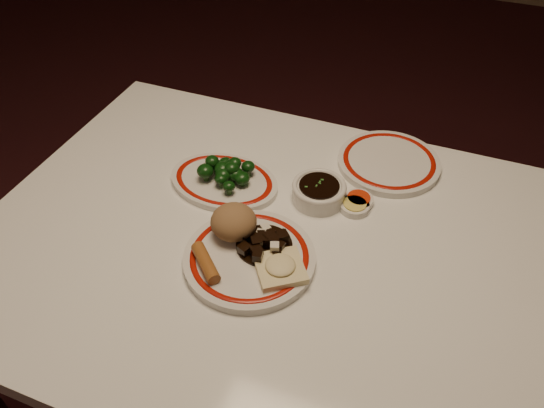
{
  "coord_description": "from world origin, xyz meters",
  "views": [
    {
      "loc": [
        0.27,
        -0.69,
        1.54
      ],
      "look_at": [
        -0.02,
        0.05,
        0.8
      ],
      "focal_mm": 35.0,
      "sensor_mm": 36.0,
      "label": 1
    }
  ],
  "objects_px": {
    "dining_table": "(271,270)",
    "broccoli_pile": "(226,170)",
    "rice_mound": "(234,222)",
    "fried_wonton": "(280,267)",
    "stirfry_heap": "(264,242)",
    "spring_roll": "(206,263)",
    "main_plate": "(250,258)",
    "broccoli_plate": "(224,181)",
    "soy_bowl": "(319,192)"
  },
  "relations": [
    {
      "from": "rice_mound",
      "to": "broccoli_pile",
      "type": "xyz_separation_m",
      "value": [
        -0.09,
        0.15,
        -0.01
      ]
    },
    {
      "from": "main_plate",
      "to": "spring_roll",
      "type": "xyz_separation_m",
      "value": [
        -0.06,
        -0.06,
        0.02
      ]
    },
    {
      "from": "fried_wonton",
      "to": "stirfry_heap",
      "type": "relative_size",
      "value": 1.08
    },
    {
      "from": "broccoli_pile",
      "to": "stirfry_heap",
      "type": "bearing_deg",
      "value": -46.4
    },
    {
      "from": "fried_wonton",
      "to": "soy_bowl",
      "type": "bearing_deg",
      "value": 89.84
    },
    {
      "from": "fried_wonton",
      "to": "broccoli_plate",
      "type": "xyz_separation_m",
      "value": [
        -0.21,
        0.21,
        -0.02
      ]
    },
    {
      "from": "spring_roll",
      "to": "stirfry_heap",
      "type": "distance_m",
      "value": 0.12
    },
    {
      "from": "rice_mound",
      "to": "stirfry_heap",
      "type": "height_order",
      "value": "rice_mound"
    },
    {
      "from": "dining_table",
      "to": "main_plate",
      "type": "xyz_separation_m",
      "value": [
        -0.02,
        -0.07,
        0.1
      ]
    },
    {
      "from": "broccoli_plate",
      "to": "soy_bowl",
      "type": "relative_size",
      "value": 2.27
    },
    {
      "from": "main_plate",
      "to": "fried_wonton",
      "type": "bearing_deg",
      "value": -11.91
    },
    {
      "from": "spring_roll",
      "to": "broccoli_pile",
      "type": "distance_m",
      "value": 0.26
    },
    {
      "from": "main_plate",
      "to": "soy_bowl",
      "type": "height_order",
      "value": "soy_bowl"
    },
    {
      "from": "stirfry_heap",
      "to": "broccoli_plate",
      "type": "bearing_deg",
      "value": 135.42
    },
    {
      "from": "spring_roll",
      "to": "broccoli_plate",
      "type": "bearing_deg",
      "value": 61.21
    },
    {
      "from": "broccoli_pile",
      "to": "soy_bowl",
      "type": "distance_m",
      "value": 0.21
    },
    {
      "from": "spring_roll",
      "to": "fried_wonton",
      "type": "xyz_separation_m",
      "value": [
        0.13,
        0.04,
        -0.0
      ]
    },
    {
      "from": "main_plate",
      "to": "broccoli_plate",
      "type": "bearing_deg",
      "value": 127.05
    },
    {
      "from": "dining_table",
      "to": "stirfry_heap",
      "type": "distance_m",
      "value": 0.13
    },
    {
      "from": "rice_mound",
      "to": "broccoli_pile",
      "type": "distance_m",
      "value": 0.18
    },
    {
      "from": "main_plate",
      "to": "stirfry_heap",
      "type": "xyz_separation_m",
      "value": [
        0.02,
        0.03,
        0.02
      ]
    },
    {
      "from": "spring_roll",
      "to": "broccoli_pile",
      "type": "xyz_separation_m",
      "value": [
        -0.07,
        0.25,
        0.01
      ]
    },
    {
      "from": "dining_table",
      "to": "rice_mound",
      "type": "xyz_separation_m",
      "value": [
        -0.07,
        -0.02,
        0.14
      ]
    },
    {
      "from": "broccoli_pile",
      "to": "soy_bowl",
      "type": "relative_size",
      "value": 1.03
    },
    {
      "from": "dining_table",
      "to": "broccoli_plate",
      "type": "height_order",
      "value": "broccoli_plate"
    },
    {
      "from": "rice_mound",
      "to": "broccoli_pile",
      "type": "height_order",
      "value": "rice_mound"
    },
    {
      "from": "broccoli_pile",
      "to": "spring_roll",
      "type": "bearing_deg",
      "value": -73.6
    },
    {
      "from": "main_plate",
      "to": "broccoli_pile",
      "type": "xyz_separation_m",
      "value": [
        -0.14,
        0.2,
        0.03
      ]
    },
    {
      "from": "stirfry_heap",
      "to": "broccoli_pile",
      "type": "distance_m",
      "value": 0.23
    },
    {
      "from": "dining_table",
      "to": "main_plate",
      "type": "bearing_deg",
      "value": -105.18
    },
    {
      "from": "rice_mound",
      "to": "broccoli_plate",
      "type": "relative_size",
      "value": 0.35
    },
    {
      "from": "main_plate",
      "to": "stirfry_heap",
      "type": "relative_size",
      "value": 2.73
    },
    {
      "from": "broccoli_plate",
      "to": "soy_bowl",
      "type": "distance_m",
      "value": 0.22
    },
    {
      "from": "main_plate",
      "to": "rice_mound",
      "type": "relative_size",
      "value": 3.35
    },
    {
      "from": "fried_wonton",
      "to": "stirfry_heap",
      "type": "height_order",
      "value": "stirfry_heap"
    },
    {
      "from": "dining_table",
      "to": "rice_mound",
      "type": "height_order",
      "value": "rice_mound"
    },
    {
      "from": "fried_wonton",
      "to": "soy_bowl",
      "type": "xyz_separation_m",
      "value": [
        0.0,
        0.24,
        -0.01
      ]
    },
    {
      "from": "spring_roll",
      "to": "dining_table",
      "type": "bearing_deg",
      "value": 9.5
    },
    {
      "from": "main_plate",
      "to": "broccoli_plate",
      "type": "distance_m",
      "value": 0.24
    },
    {
      "from": "main_plate",
      "to": "fried_wonton",
      "type": "distance_m",
      "value": 0.07
    },
    {
      "from": "rice_mound",
      "to": "spring_roll",
      "type": "relative_size",
      "value": 0.99
    },
    {
      "from": "rice_mound",
      "to": "main_plate",
      "type": "bearing_deg",
      "value": -40.04
    },
    {
      "from": "dining_table",
      "to": "main_plate",
      "type": "distance_m",
      "value": 0.12
    },
    {
      "from": "dining_table",
      "to": "fried_wonton",
      "type": "distance_m",
      "value": 0.15
    },
    {
      "from": "dining_table",
      "to": "broccoli_pile",
      "type": "height_order",
      "value": "broccoli_pile"
    },
    {
      "from": "broccoli_plate",
      "to": "main_plate",
      "type": "bearing_deg",
      "value": -52.95
    },
    {
      "from": "spring_roll",
      "to": "fried_wonton",
      "type": "height_order",
      "value": "same"
    },
    {
      "from": "rice_mound",
      "to": "broccoli_plate",
      "type": "distance_m",
      "value": 0.18
    },
    {
      "from": "fried_wonton",
      "to": "broccoli_pile",
      "type": "height_order",
      "value": "broccoli_pile"
    },
    {
      "from": "stirfry_heap",
      "to": "spring_roll",
      "type": "bearing_deg",
      "value": -133.11
    }
  ]
}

